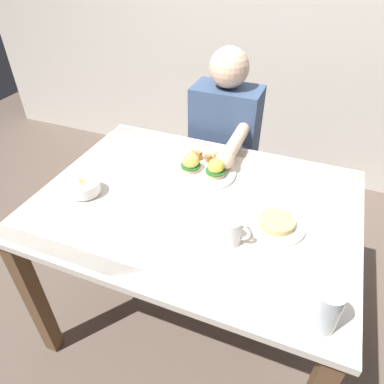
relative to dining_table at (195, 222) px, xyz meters
The scene contains 9 objects.
ground_plane 0.63m from the dining_table, ahead, with size 6.00×6.00×0.00m, color brown.
dining_table is the anchor object (origin of this frame).
eggs_benedict_plate 0.23m from the dining_table, 100.88° to the left, with size 0.27×0.27×0.09m.
fruit_bowl 0.45m from the dining_table, 164.63° to the right, with size 0.12×0.12×0.06m.
coffee_mug 0.28m from the dining_table, 40.06° to the right, with size 0.11×0.08×0.09m.
fork 0.48m from the dining_table, 44.35° to the right, with size 0.15×0.07×0.00m.
water_glass_near 0.63m from the dining_table, 36.08° to the right, with size 0.07×0.07×0.14m.
side_plate 0.34m from the dining_table, ahead, with size 0.20×0.20×0.04m.
diner_person 0.61m from the dining_table, 97.00° to the left, with size 0.34×0.54×1.14m.
Camera 1 is at (0.37, -0.96, 1.59)m, focal length 32.72 mm.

